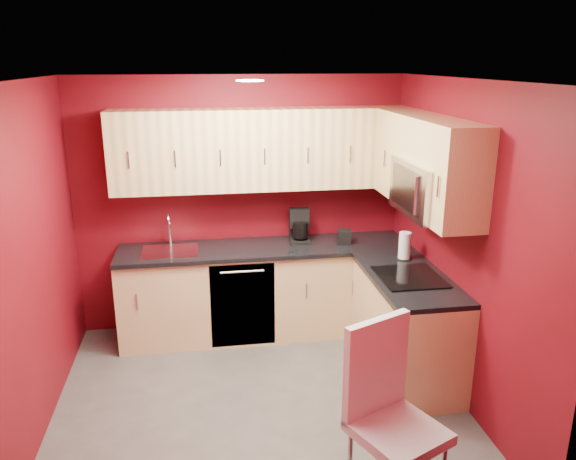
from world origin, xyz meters
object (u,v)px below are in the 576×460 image
object	(u,v)px
microwave	(429,188)
dining_chair	(398,422)
napkin_holder	(344,237)
paper_towel	(405,246)
coffee_maker	(300,226)
sink	(170,247)

from	to	relation	value
microwave	dining_chair	bearing A→B (deg)	-116.37
dining_chair	napkin_holder	bearing A→B (deg)	58.59
napkin_holder	paper_towel	world-z (taller)	paper_towel
microwave	coffee_maker	world-z (taller)	microwave
napkin_holder	paper_towel	distance (m)	0.67
dining_chair	microwave	bearing A→B (deg)	38.83
microwave	napkin_holder	world-z (taller)	microwave
napkin_holder	dining_chair	xyz separation A→B (m)	(-0.27, -2.36, -0.39)
sink	paper_towel	size ratio (longest dim) A/B	2.09
sink	coffee_maker	distance (m)	1.26
dining_chair	sink	bearing A→B (deg)	95.42
sink	microwave	bearing A→B (deg)	-25.60
microwave	coffee_maker	size ratio (longest dim) A/B	2.35
napkin_holder	dining_chair	bearing A→B (deg)	-96.61
coffee_maker	napkin_holder	distance (m)	0.45
microwave	dining_chair	world-z (taller)	microwave
dining_chair	paper_towel	bearing A→B (deg)	44.57
sink	napkin_holder	distance (m)	1.67
paper_towel	dining_chair	size ratio (longest dim) A/B	0.21
microwave	sink	bearing A→B (deg)	154.40
coffee_maker	napkin_holder	world-z (taller)	coffee_maker
sink	paper_towel	distance (m)	2.17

